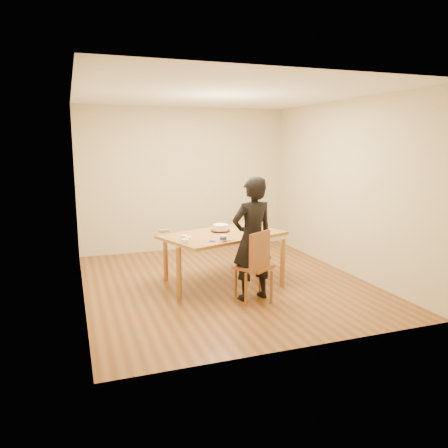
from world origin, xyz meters
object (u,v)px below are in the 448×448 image
object	(u,v)px
dining_chair	(253,267)
cake_plate	(221,231)
cake	(221,228)
dining_table	(223,235)
person	(252,239)

from	to	relation	value
dining_chair	cake_plate	xyz separation A→B (m)	(-0.13, 0.93, 0.31)
cake	dining_table	bearing A→B (deg)	-96.29
person	cake_plate	bearing A→B (deg)	-90.26
dining_table	cake_plate	size ratio (longest dim) A/B	5.91
dining_table	dining_chair	distance (m)	0.84
cake	dining_chair	bearing A→B (deg)	-81.80
dining_table	dining_chair	size ratio (longest dim) A/B	4.07
cake_plate	cake	bearing A→B (deg)	0.00
dining_chair	person	distance (m)	0.37
dining_chair	cake_plate	distance (m)	0.99
dining_table	dining_chair	xyz separation A→B (m)	(0.15, -0.78, -0.28)
person	dining_table	bearing A→B (deg)	-87.26
dining_table	cake	size ratio (longest dim) A/B	7.36
dining_chair	dining_table	bearing A→B (deg)	68.32
dining_table	person	bearing A→B (deg)	-97.63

